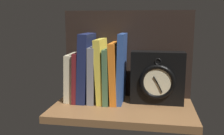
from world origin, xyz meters
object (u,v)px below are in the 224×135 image
at_px(book_yellow_seinlanguage, 102,70).
at_px(book_cream_twain, 73,77).
at_px(framed_clock, 157,78).
at_px(book_maroon_dawkins, 79,76).
at_px(book_gray_chess, 95,74).
at_px(book_blue_modern, 122,68).
at_px(book_navy_bierce, 86,67).
at_px(book_orange_pandolfini, 115,72).
at_px(book_green_romantic, 108,75).

bearing_deg(book_yellow_seinlanguage, book_cream_twain, 180.00).
bearing_deg(framed_clock, book_maroon_dawkins, -179.84).
bearing_deg(book_cream_twain, book_gray_chess, 0.00).
height_order(book_maroon_dawkins, book_blue_modern, book_blue_modern).
xyz_separation_m(book_navy_bierce, book_yellow_seinlanguage, (0.06, 0.00, -0.01)).
distance_m(book_gray_chess, book_blue_modern, 0.11).
height_order(book_cream_twain, book_yellow_seinlanguage, book_yellow_seinlanguage).
bearing_deg(book_maroon_dawkins, framed_clock, 0.16).
distance_m(book_navy_bierce, book_orange_pandolfini, 0.11).
height_order(book_gray_chess, book_orange_pandolfini, book_orange_pandolfini).
height_order(book_maroon_dawkins, book_navy_bierce, book_navy_bierce).
bearing_deg(book_maroon_dawkins, book_navy_bierce, 0.00).
bearing_deg(book_cream_twain, book_blue_modern, 0.00).
bearing_deg(book_gray_chess, book_yellow_seinlanguage, 0.00).
bearing_deg(book_green_romantic, book_navy_bierce, 180.00).
xyz_separation_m(book_green_romantic, framed_clock, (0.18, 0.00, -0.01)).
relative_size(book_cream_twain, book_green_romantic, 0.88).
relative_size(book_yellow_seinlanguage, framed_clock, 1.22).
distance_m(book_navy_bierce, framed_clock, 0.27).
bearing_deg(framed_clock, book_navy_bierce, -179.83).
xyz_separation_m(book_cream_twain, framed_clock, (0.32, 0.00, 0.01)).
bearing_deg(book_cream_twain, book_maroon_dawkins, 0.00).
height_order(book_green_romantic, book_blue_modern, book_blue_modern).
bearing_deg(book_navy_bierce, book_yellow_seinlanguage, 0.00).
bearing_deg(book_gray_chess, book_navy_bierce, 180.00).
bearing_deg(book_green_romantic, book_cream_twain, 180.00).
bearing_deg(framed_clock, book_blue_modern, -179.65).
xyz_separation_m(book_gray_chess, book_yellow_seinlanguage, (0.03, 0.00, 0.01)).
bearing_deg(book_green_romantic, framed_clock, 0.25).
height_order(book_orange_pandolfini, framed_clock, book_orange_pandolfini).
xyz_separation_m(book_yellow_seinlanguage, book_green_romantic, (0.03, 0.00, -0.02)).
bearing_deg(book_orange_pandolfini, book_maroon_dawkins, -180.00).
bearing_deg(book_maroon_dawkins, book_blue_modern, 0.00).
xyz_separation_m(book_gray_chess, book_blue_modern, (0.10, 0.00, 0.02)).
height_order(book_yellow_seinlanguage, framed_clock, book_yellow_seinlanguage).
bearing_deg(book_navy_bierce, book_cream_twain, 180.00).
relative_size(book_blue_modern, framed_clock, 1.33).
distance_m(book_navy_bierce, book_gray_chess, 0.04).
distance_m(book_yellow_seinlanguage, book_orange_pandolfini, 0.05).
relative_size(book_yellow_seinlanguage, book_orange_pandolfini, 1.06).
distance_m(book_green_romantic, book_blue_modern, 0.06).
distance_m(book_cream_twain, book_maroon_dawkins, 0.03).
relative_size(book_maroon_dawkins, book_blue_modern, 0.73).
bearing_deg(book_navy_bierce, book_gray_chess, 0.00).
height_order(book_maroon_dawkins, book_gray_chess, book_gray_chess).
xyz_separation_m(book_yellow_seinlanguage, framed_clock, (0.21, 0.00, -0.02)).
bearing_deg(book_gray_chess, book_cream_twain, 180.00).
distance_m(book_yellow_seinlanguage, book_blue_modern, 0.08).
bearing_deg(book_cream_twain, framed_clock, 0.14).
relative_size(book_orange_pandolfini, framed_clock, 1.16).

